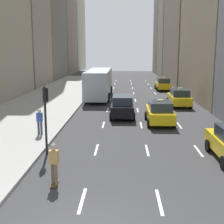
{
  "coord_description": "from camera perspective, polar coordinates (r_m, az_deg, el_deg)",
  "views": [
    {
      "loc": [
        1.28,
        -8.49,
        5.33
      ],
      "look_at": [
        0.56,
        10.82,
        1.59
      ],
      "focal_mm": 50.0,
      "sensor_mm": 36.0,
      "label": 1
    }
  ],
  "objects": [
    {
      "name": "sidewalk_left",
      "position": [
        36.81,
        -10.9,
        2.55
      ],
      "size": [
        8.0,
        66.0,
        0.15
      ],
      "primitive_type": "cube",
      "color": "#9E9E99",
      "rests_on": "ground"
    },
    {
      "name": "lane_markings",
      "position": [
        31.96,
        4.47,
        1.34
      ],
      "size": [
        5.72,
        56.0,
        0.01
      ],
      "color": "white",
      "rests_on": "ground"
    },
    {
      "name": "taxi_lead",
      "position": [
        23.6,
        8.71,
        -0.03
      ],
      "size": [
        2.02,
        4.4,
        1.87
      ],
      "color": "yellow",
      "rests_on": "ground"
    },
    {
      "name": "taxi_second",
      "position": [
        31.56,
        12.2,
        2.61
      ],
      "size": [
        2.02,
        4.4,
        1.87
      ],
      "color": "yellow",
      "rests_on": "ground"
    },
    {
      "name": "taxi_third",
      "position": [
        44.42,
        9.3,
        5.07
      ],
      "size": [
        2.02,
        4.4,
        1.87
      ],
      "color": "yellow",
      "rests_on": "ground"
    },
    {
      "name": "sedan_black_near",
      "position": [
        25.83,
        1.93,
        1.11
      ],
      "size": [
        2.02,
        4.93,
        1.8
      ],
      "color": "black",
      "rests_on": "ground"
    },
    {
      "name": "city_bus",
      "position": [
        36.76,
        -2.4,
        5.42
      ],
      "size": [
        2.8,
        11.61,
        3.25
      ],
      "color": "#B7BCC1",
      "rests_on": "ground"
    },
    {
      "name": "skateboarder",
      "position": [
        12.89,
        -10.57,
        -9.03
      ],
      "size": [
        0.36,
        0.8,
        1.75
      ],
      "color": "brown",
      "rests_on": "ground"
    },
    {
      "name": "pedestrian_mid_block",
      "position": [
        20.19,
        -13.09,
        -1.51
      ],
      "size": [
        0.36,
        0.22,
        1.65
      ],
      "color": "#383D51",
      "rests_on": "sidewalk_left"
    },
    {
      "name": "traffic_light_pole",
      "position": [
        16.48,
        -12.05,
        0.51
      ],
      "size": [
        0.24,
        0.42,
        3.6
      ],
      "color": "black",
      "rests_on": "ground"
    }
  ]
}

